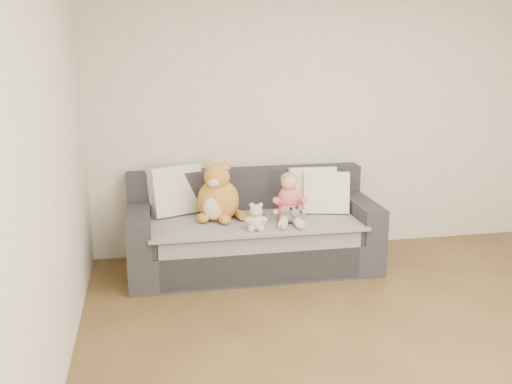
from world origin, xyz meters
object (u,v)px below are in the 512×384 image
sofa (252,234)px  teddy_bear (256,219)px  toddler (289,201)px  plush_cat (218,197)px  sippy_cup (262,215)px

sofa → teddy_bear: 0.47m
toddler → teddy_bear: bearing=-137.5°
toddler → sofa: bearing=160.1°
sofa → plush_cat: bearing=-175.4°
toddler → sippy_cup: bearing=-170.5°
plush_cat → teddy_bear: plush_cat is taller
sofa → plush_cat: 0.48m
toddler → sippy_cup: 0.27m
teddy_bear → sippy_cup: 0.24m
plush_cat → teddy_bear: 0.47m
toddler → teddy_bear: size_ratio=1.83×
sippy_cup → sofa: bearing=107.6°
sofa → sippy_cup: size_ratio=19.89×
sofa → sippy_cup: bearing=-72.4°
plush_cat → sippy_cup: (0.36, -0.14, -0.15)m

